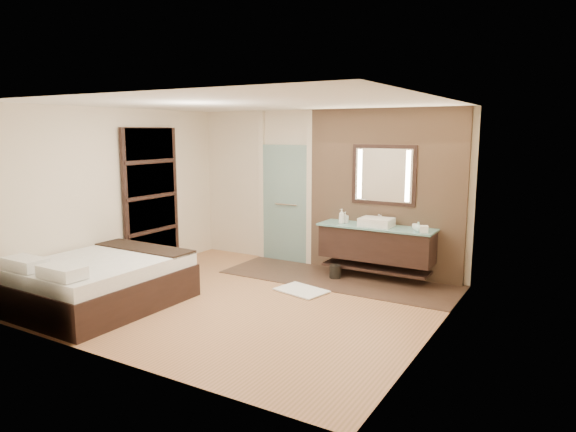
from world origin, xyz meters
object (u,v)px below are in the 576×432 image
Objects in this scene: vanity at (376,244)px; waste_bin at (335,272)px; mirror_unit at (384,175)px; bed at (101,282)px.

vanity is 8.27× the size of waste_bin.
mirror_unit reaches higher than vanity.
bed is at bearing -131.70° from vanity.
mirror_unit reaches higher than bed.
mirror_unit is 0.51× the size of bed.
mirror_unit is 4.50m from bed.
bed is (-2.74, -3.08, -0.25)m from vanity.
vanity is 1.10m from mirror_unit.
waste_bin is (-0.56, -0.55, -1.54)m from mirror_unit.
vanity reaches higher than bed.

